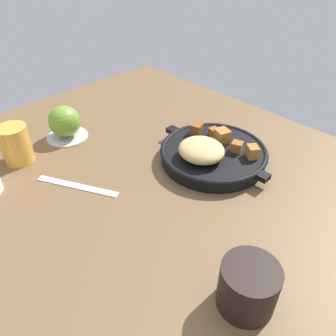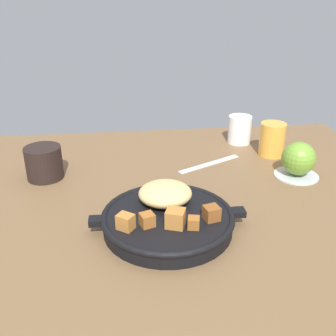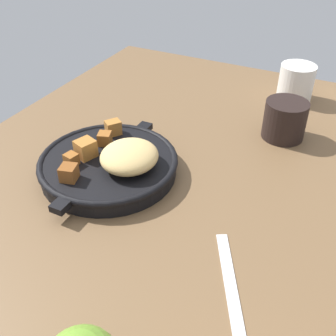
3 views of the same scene
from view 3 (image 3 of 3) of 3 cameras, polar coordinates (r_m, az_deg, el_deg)
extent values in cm
cube|color=brown|center=(70.26, 0.46, -4.19)|extent=(117.40, 86.76, 2.40)
cylinder|color=black|center=(73.64, -8.28, 0.20)|extent=(24.02, 24.02, 3.01)
torus|color=black|center=(72.92, -8.36, 1.01)|extent=(24.74, 24.74, 1.20)
cube|color=black|center=(65.07, -14.73, -5.16)|extent=(2.64, 2.40, 1.20)
cube|color=black|center=(82.36, -3.31, 5.62)|extent=(2.64, 2.40, 1.20)
ellipsoid|color=tan|center=(69.31, -5.57, 1.46)|extent=(10.34, 9.80, 4.02)
cube|color=#A86B2D|center=(73.43, -11.39, 2.65)|extent=(4.00, 3.84, 3.20)
cube|color=#935623|center=(76.50, -8.79, 4.06)|extent=(2.99, 2.95, 2.35)
cube|color=brown|center=(68.62, -13.62, -0.66)|extent=(3.24, 3.19, 2.58)
cube|color=#935623|center=(72.28, -13.29, 1.20)|extent=(2.40, 2.43, 2.01)
cube|color=#A86B2D|center=(79.29, -7.63, 5.58)|extent=(3.54, 3.42, 2.77)
cube|color=silver|center=(56.33, 8.71, -15.91)|extent=(17.36, 10.11, 0.36)
cylinder|color=silver|center=(101.90, 17.38, 11.27)|extent=(8.08, 8.08, 8.36)
cylinder|color=black|center=(85.54, 15.94, 6.46)|extent=(8.46, 8.46, 7.75)
camera|label=1|loc=(0.88, 43.45, 28.75)|focal=35.59mm
camera|label=2|loc=(1.11, -38.90, 27.65)|focal=41.51mm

